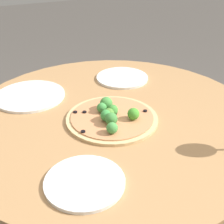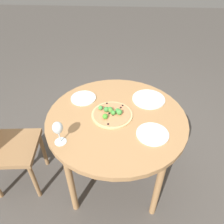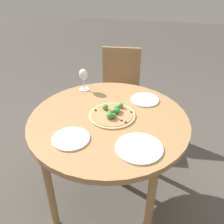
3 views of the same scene
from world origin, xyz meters
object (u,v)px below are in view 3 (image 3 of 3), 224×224
object	(u,v)px
plate_near	(71,139)
plate_far	(139,148)
chair	(120,89)
pizza	(112,114)
plate_side	(145,100)
wine_glass	(83,75)

from	to	relation	value
plate_near	plate_far	xyz separation A→B (m)	(-0.00, -0.39, 0.00)
chair	plate_far	distance (m)	1.24
pizza	plate_far	size ratio (longest dim) A/B	1.16
pizza	plate_side	size ratio (longest dim) A/B	1.50
chair	plate_near	xyz separation A→B (m)	(-1.16, 0.09, 0.28)
chair	plate_near	bearing A→B (deg)	-99.30
chair	pizza	world-z (taller)	chair
pizza	plate_far	world-z (taller)	pizza
chair	plate_side	bearing A→B (deg)	-70.56
plate_near	plate_far	bearing A→B (deg)	-90.17
wine_glass	plate_far	distance (m)	0.79
chair	plate_side	xyz separation A→B (m)	(-0.63, -0.29, 0.28)
plate_far	plate_near	bearing A→B (deg)	89.83
plate_side	plate_far	bearing A→B (deg)	-178.11
plate_side	wine_glass	bearing A→B (deg)	81.38
chair	pizza	xyz separation A→B (m)	(-0.88, -0.10, 0.29)
wine_glass	plate_near	bearing A→B (deg)	-170.38
pizza	plate_side	distance (m)	0.31
pizza	plate_near	xyz separation A→B (m)	(-0.29, 0.18, -0.01)
wine_glass	plate_side	size ratio (longest dim) A/B	0.83
chair	pizza	distance (m)	0.93
plate_far	plate_side	xyz separation A→B (m)	(0.53, 0.02, 0.00)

